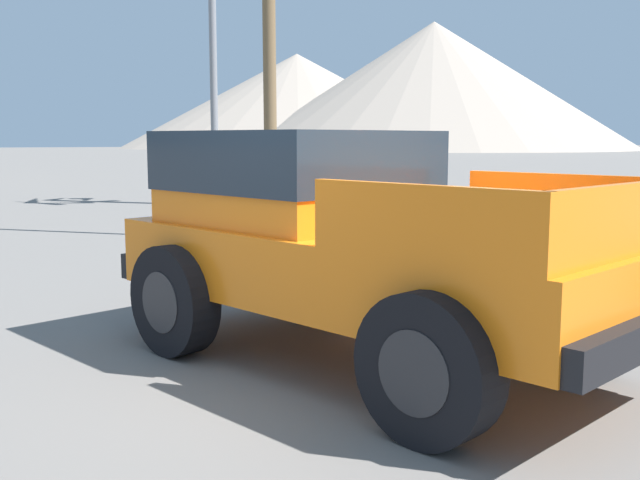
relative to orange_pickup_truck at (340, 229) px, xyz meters
The scene contains 4 objects.
ground_plane 1.17m from the orange_pickup_truck, 148.11° to the right, with size 320.00×320.00×0.00m, color slate.
orange_pickup_truck is the anchor object (origin of this frame).
parked_car_dark 27.04m from the orange_pickup_truck, 63.82° to the left, with size 4.71×2.85×1.17m.
distant_mountain_range 122.86m from the orange_pickup_truck, 75.11° to the left, with size 199.14×92.97×21.58m.
Camera 1 is at (-2.61, -5.63, 1.92)m, focal length 42.00 mm.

